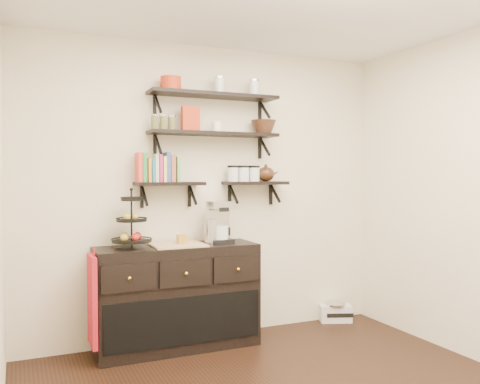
% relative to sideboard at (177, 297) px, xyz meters
% --- Properties ---
extents(back_wall, '(3.50, 0.02, 2.70)m').
position_rel_sideboard_xyz_m(back_wall, '(0.39, 0.24, 0.90)').
color(back_wall, white).
rests_on(back_wall, ground).
extents(shelf_top, '(1.20, 0.27, 0.23)m').
position_rel_sideboard_xyz_m(shelf_top, '(0.39, 0.10, 1.78)').
color(shelf_top, black).
rests_on(shelf_top, back_wall).
extents(shelf_mid, '(1.20, 0.27, 0.23)m').
position_rel_sideboard_xyz_m(shelf_mid, '(0.39, 0.10, 1.43)').
color(shelf_mid, black).
rests_on(shelf_mid, back_wall).
extents(shelf_low_left, '(0.60, 0.25, 0.23)m').
position_rel_sideboard_xyz_m(shelf_low_left, '(-0.03, 0.12, 0.98)').
color(shelf_low_left, black).
rests_on(shelf_low_left, back_wall).
extents(shelf_low_right, '(0.60, 0.25, 0.23)m').
position_rel_sideboard_xyz_m(shelf_low_right, '(0.81, 0.12, 0.98)').
color(shelf_low_right, black).
rests_on(shelf_low_right, back_wall).
extents(cookbooks, '(0.36, 0.15, 0.26)m').
position_rel_sideboard_xyz_m(cookbooks, '(-0.12, 0.12, 1.11)').
color(cookbooks, '#D24032').
rests_on(cookbooks, shelf_low_left).
extents(glass_canisters, '(0.32, 0.10, 0.13)m').
position_rel_sideboard_xyz_m(glass_canisters, '(0.69, 0.12, 1.06)').
color(glass_canisters, silver).
rests_on(glass_canisters, shelf_low_right).
extents(sideboard, '(1.40, 0.50, 0.92)m').
position_rel_sideboard_xyz_m(sideboard, '(0.00, 0.00, 0.00)').
color(sideboard, black).
rests_on(sideboard, floor).
extents(fruit_stand, '(0.33, 0.33, 0.48)m').
position_rel_sideboard_xyz_m(fruit_stand, '(-0.39, 0.00, 0.61)').
color(fruit_stand, black).
rests_on(fruit_stand, sideboard).
extents(candle, '(0.08, 0.08, 0.08)m').
position_rel_sideboard_xyz_m(candle, '(0.04, 0.00, 0.50)').
color(candle, '#A37525').
rests_on(candle, sideboard).
extents(coffee_maker, '(0.21, 0.20, 0.38)m').
position_rel_sideboard_xyz_m(coffee_maker, '(0.40, 0.03, 0.63)').
color(coffee_maker, black).
rests_on(coffee_maker, sideboard).
extents(thermal_carafe, '(0.11, 0.11, 0.22)m').
position_rel_sideboard_xyz_m(thermal_carafe, '(0.30, -0.02, 0.56)').
color(thermal_carafe, silver).
rests_on(thermal_carafe, sideboard).
extents(apron, '(0.04, 0.31, 0.72)m').
position_rel_sideboard_xyz_m(apron, '(-0.73, -0.10, 0.06)').
color(apron, maroon).
rests_on(apron, sideboard).
extents(radio, '(0.35, 0.28, 0.19)m').
position_rel_sideboard_xyz_m(radio, '(1.72, 0.11, -0.36)').
color(radio, silver).
rests_on(radio, floor).
extents(recipe_box, '(0.16, 0.06, 0.22)m').
position_rel_sideboard_xyz_m(recipe_box, '(0.16, 0.10, 1.56)').
color(recipe_box, '#B83115').
rests_on(recipe_box, shelf_mid).
extents(walnut_bowl, '(0.24, 0.24, 0.13)m').
position_rel_sideboard_xyz_m(walnut_bowl, '(0.89, 0.10, 1.51)').
color(walnut_bowl, black).
rests_on(walnut_bowl, shelf_mid).
extents(ramekins, '(0.09, 0.09, 0.10)m').
position_rel_sideboard_xyz_m(ramekins, '(0.41, 0.10, 1.50)').
color(ramekins, white).
rests_on(ramekins, shelf_mid).
extents(teapot, '(0.23, 0.18, 0.16)m').
position_rel_sideboard_xyz_m(teapot, '(0.92, 0.12, 1.08)').
color(teapot, '#392011').
rests_on(teapot, shelf_low_right).
extents(red_pot, '(0.18, 0.18, 0.12)m').
position_rel_sideboard_xyz_m(red_pot, '(-0.02, 0.10, 1.86)').
color(red_pot, '#B83115').
rests_on(red_pot, shelf_top).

